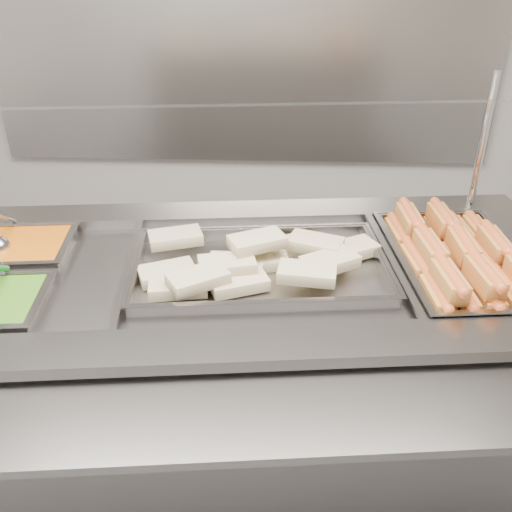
{
  "coord_description": "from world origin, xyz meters",
  "views": [
    {
      "loc": [
        0.21,
        -1.0,
        1.86
      ],
      "look_at": [
        0.15,
        0.49,
        1.01
      ],
      "focal_mm": 40.0,
      "sensor_mm": 36.0,
      "label": 1
    }
  ],
  "objects_px": {
    "sneeze_guard": "(233,110)",
    "pan_wraps": "(260,271)",
    "steam_counter": "(240,387)",
    "pan_hotdogs": "(457,270)"
  },
  "relations": [
    {
      "from": "sneeze_guard",
      "to": "pan_wraps",
      "type": "relative_size",
      "value": 2.33
    },
    {
      "from": "steam_counter",
      "to": "sneeze_guard",
      "type": "xyz_separation_m",
      "value": [
        -0.02,
        0.24,
        0.9
      ]
    },
    {
      "from": "steam_counter",
      "to": "pan_hotdogs",
      "type": "xyz_separation_m",
      "value": [
        0.68,
        0.07,
        0.45
      ]
    },
    {
      "from": "pan_hotdogs",
      "to": "steam_counter",
      "type": "bearing_deg",
      "value": -174.3
    },
    {
      "from": "steam_counter",
      "to": "pan_hotdogs",
      "type": "height_order",
      "value": "pan_hotdogs"
    },
    {
      "from": "sneeze_guard",
      "to": "pan_hotdogs",
      "type": "height_order",
      "value": "sneeze_guard"
    },
    {
      "from": "pan_hotdogs",
      "to": "sneeze_guard",
      "type": "bearing_deg",
      "value": 166.42
    },
    {
      "from": "steam_counter",
      "to": "pan_wraps",
      "type": "bearing_deg",
      "value": 5.7
    },
    {
      "from": "sneeze_guard",
      "to": "pan_hotdogs",
      "type": "distance_m",
      "value": 0.85
    },
    {
      "from": "sneeze_guard",
      "to": "pan_wraps",
      "type": "xyz_separation_m",
      "value": [
        0.09,
        -0.23,
        -0.43
      ]
    }
  ]
}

